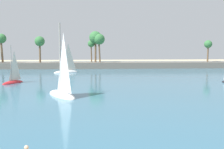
% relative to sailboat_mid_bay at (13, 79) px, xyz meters
% --- Properties ---
extents(sea, '(220.00, 109.06, 0.06)m').
position_rel_sailboat_mid_bay_xyz_m(sea, '(14.86, 18.89, -0.66)').
color(sea, '#386B84').
rests_on(sea, ground).
extents(palm_headland, '(99.67, 6.14, 12.79)m').
position_rel_sailboat_mid_bay_xyz_m(palm_headland, '(11.55, 33.36, 1.71)').
color(palm_headland, slate).
rests_on(palm_headland, ground).
extents(sailboat_mid_bay, '(3.37, 4.95, 6.96)m').
position_rel_sailboat_mid_bay_xyz_m(sailboat_mid_bay, '(0.00, 0.00, 0.00)').
color(sailboat_mid_bay, red).
rests_on(sailboat_mid_bay, sea).
extents(sailboat_toward_headland, '(5.07, 6.95, 9.87)m').
position_rel_sailboat_mid_bay_xyz_m(sailboat_toward_headland, '(9.78, -13.57, 0.26)').
color(sailboat_toward_headland, white).
rests_on(sailboat_toward_headland, sea).
extents(sailboat_far_left, '(6.18, 4.42, 8.75)m').
position_rel_sailboat_mid_bay_xyz_m(sailboat_far_left, '(7.21, 19.55, 0.16)').
color(sailboat_far_left, white).
rests_on(sailboat_far_left, sea).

